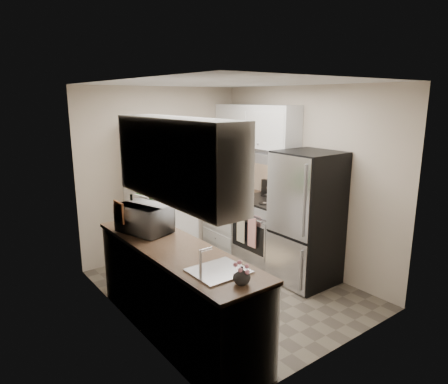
# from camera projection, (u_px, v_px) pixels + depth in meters

# --- Properties ---
(ground) EXTENTS (3.20, 3.20, 0.00)m
(ground) POSITION_uv_depth(u_px,v_px,m) (228.00, 289.00, 5.01)
(ground) COLOR #665B4C
(ground) RESTS_ON ground
(room_shell) EXTENTS (2.64, 3.24, 2.52)m
(room_shell) POSITION_uv_depth(u_px,v_px,m) (228.00, 161.00, 4.62)
(room_shell) COLOR beige
(room_shell) RESTS_ON ground
(pantry_cabinet) EXTENTS (0.90, 0.55, 2.00)m
(pantry_cabinet) POSITION_uv_depth(u_px,v_px,m) (161.00, 194.00, 5.69)
(pantry_cabinet) COLOR silver
(pantry_cabinet) RESTS_ON ground
(base_cabinet_left) EXTENTS (0.60, 2.30, 0.88)m
(base_cabinet_left) POSITION_uv_depth(u_px,v_px,m) (176.00, 292.00, 4.00)
(base_cabinet_left) COLOR silver
(base_cabinet_left) RESTS_ON ground
(countertop_left) EXTENTS (0.63, 2.33, 0.04)m
(countertop_left) POSITION_uv_depth(u_px,v_px,m) (175.00, 249.00, 3.89)
(countertop_left) COLOR brown
(countertop_left) RESTS_ON base_cabinet_left
(base_cabinet_right) EXTENTS (0.60, 0.80, 0.88)m
(base_cabinet_right) POSITION_uv_depth(u_px,v_px,m) (232.00, 219.00, 6.42)
(base_cabinet_right) COLOR silver
(base_cabinet_right) RESTS_ON ground
(countertop_right) EXTENTS (0.63, 0.83, 0.04)m
(countertop_right) POSITION_uv_depth(u_px,v_px,m) (232.00, 191.00, 6.31)
(countertop_right) COLOR brown
(countertop_right) RESTS_ON base_cabinet_right
(electric_range) EXTENTS (0.71, 0.78, 1.13)m
(electric_range) POSITION_uv_depth(u_px,v_px,m) (265.00, 229.00, 5.78)
(electric_range) COLOR #B7B7BC
(electric_range) RESTS_ON ground
(refrigerator) EXTENTS (0.70, 0.72, 1.70)m
(refrigerator) POSITION_uv_depth(u_px,v_px,m) (307.00, 218.00, 5.05)
(refrigerator) COLOR #B7B7BC
(refrigerator) RESTS_ON ground
(microwave) EXTENTS (0.53, 0.65, 0.31)m
(microwave) POSITION_uv_depth(u_px,v_px,m) (145.00, 218.00, 4.28)
(microwave) COLOR #A3A5A8
(microwave) RESTS_ON countertop_left
(wine_bottle) EXTENTS (0.09, 0.09, 0.34)m
(wine_bottle) POSITION_uv_depth(u_px,v_px,m) (132.00, 212.00, 4.45)
(wine_bottle) COLOR black
(wine_bottle) RESTS_ON countertop_left
(flower_vase) EXTENTS (0.18, 0.18, 0.14)m
(flower_vase) POSITION_uv_depth(u_px,v_px,m) (242.00, 275.00, 3.10)
(flower_vase) COLOR white
(flower_vase) RESTS_ON countertop_left
(cutting_board) EXTENTS (0.08, 0.26, 0.33)m
(cutting_board) POSITION_uv_depth(u_px,v_px,m) (146.00, 206.00, 4.71)
(cutting_board) COLOR #35823B
(cutting_board) RESTS_ON countertop_left
(toaster_oven) EXTENTS (0.26, 0.33, 0.19)m
(toaster_oven) POSITION_uv_depth(u_px,v_px,m) (232.00, 182.00, 6.44)
(toaster_oven) COLOR #ADACB1
(toaster_oven) RESTS_ON countertop_right
(fruit_basket) EXTENTS (0.34, 0.34, 0.11)m
(fruit_basket) POSITION_uv_depth(u_px,v_px,m) (232.00, 173.00, 6.41)
(fruit_basket) COLOR #E83E00
(fruit_basket) RESTS_ON toaster_oven
(kitchen_mat) EXTENTS (0.56, 0.84, 0.01)m
(kitchen_mat) POSITION_uv_depth(u_px,v_px,m) (200.00, 274.00, 5.40)
(kitchen_mat) COLOR #D1B285
(kitchen_mat) RESTS_ON ground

